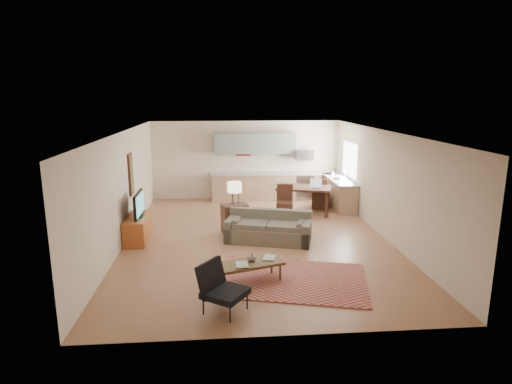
{
  "coord_description": "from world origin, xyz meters",
  "views": [
    {
      "loc": [
        -0.87,
        -10.27,
        3.55
      ],
      "look_at": [
        0.0,
        0.3,
        1.15
      ],
      "focal_mm": 30.0,
      "sensor_mm": 36.0,
      "label": 1
    }
  ],
  "objects": [
    {
      "name": "sofa",
      "position": [
        0.26,
        -0.23,
        0.38
      ],
      "size": [
        2.34,
        1.49,
        0.75
      ],
      "primitive_type": null,
      "rotation": [
        0.0,
        0.0,
        -0.27
      ],
      "color": "#5B5447",
      "rests_on": "floor"
    },
    {
      "name": "rug",
      "position": [
        0.48,
        -2.53,
        0.01
      ],
      "size": [
        3.29,
        2.64,
        0.02
      ],
      "primitive_type": "cube",
      "rotation": [
        0.0,
        0.0,
        -0.25
      ],
      "color": "maroon",
      "rests_on": "floor"
    },
    {
      "name": "triptych",
      "position": [
        -0.1,
        4.47,
        1.75
      ],
      "size": [
        1.7,
        0.04,
        0.5
      ],
      "primitive_type": null,
      "color": "beige",
      "rests_on": "room"
    },
    {
      "name": "upper_cabinets",
      "position": [
        0.3,
        4.33,
        1.95
      ],
      "size": [
        2.8,
        0.34,
        0.7
      ],
      "primitive_type": "cube",
      "color": "gray",
      "rests_on": "room"
    },
    {
      "name": "dining_chair_near",
      "position": [
        0.97,
        1.78,
        0.5
      ],
      "size": [
        0.55,
        0.57,
        1.0
      ],
      "primitive_type": null,
      "rotation": [
        0.0,
        0.0,
        -0.15
      ],
      "color": "#381F16",
      "rests_on": "floor"
    },
    {
      "name": "dining_chair_far",
      "position": [
        2.3,
        2.87,
        0.5
      ],
      "size": [
        0.65,
        0.66,
        1.01
      ],
      "primitive_type": null,
      "rotation": [
        0.0,
        0.0,
        2.71
      ],
      "color": "#381F16",
      "rests_on": "floor"
    },
    {
      "name": "wall_art_left",
      "position": [
        -3.21,
        0.9,
        1.55
      ],
      "size": [
        0.06,
        0.42,
        1.1
      ],
      "primitive_type": null,
      "color": "brown",
      "rests_on": "room"
    },
    {
      "name": "tv",
      "position": [
        -2.92,
        0.14,
        0.92
      ],
      "size": [
        0.1,
        1.02,
        0.61
      ],
      "primitive_type": null,
      "color": "black",
      "rests_on": "tv_credenza"
    },
    {
      "name": "kitchen_counter_right",
      "position": [
        2.93,
        3.0,
        0.46
      ],
      "size": [
        0.64,
        2.26,
        0.92
      ],
      "primitive_type": null,
      "color": "#A37C61",
      "rests_on": "ground"
    },
    {
      "name": "room",
      "position": [
        0.0,
        0.0,
        1.35
      ],
      "size": [
        9.0,
        9.0,
        9.0
      ],
      "color": "#936244",
      "rests_on": "ground"
    },
    {
      "name": "console_table",
      "position": [
        -0.54,
        0.58,
        0.38
      ],
      "size": [
        0.75,
        0.61,
        0.77
      ],
      "primitive_type": null,
      "rotation": [
        0.0,
        0.0,
        0.29
      ],
      "color": "#381F16",
      "rests_on": "floor"
    },
    {
      "name": "book_b",
      "position": [
        -0.07,
        -2.35,
        0.42
      ],
      "size": [
        0.39,
        0.43,
        0.02
      ],
      "primitive_type": "imported",
      "rotation": [
        0.0,
        0.0,
        -0.27
      ],
      "color": "navy",
      "rests_on": "coffee_table"
    },
    {
      "name": "laptop",
      "position": [
        1.96,
        2.22,
        0.96
      ],
      "size": [
        0.42,
        0.37,
        0.26
      ],
      "primitive_type": null,
      "rotation": [
        0.0,
        0.0,
        -0.37
      ],
      "color": "#A5A8AD",
      "rests_on": "dining_table"
    },
    {
      "name": "tv_credenza",
      "position": [
        -2.97,
        0.14,
        0.31
      ],
      "size": [
        0.51,
        1.33,
        0.61
      ],
      "primitive_type": null,
      "color": "#98491F",
      "rests_on": "floor"
    },
    {
      "name": "window_right",
      "position": [
        3.23,
        3.0,
        1.55
      ],
      "size": [
        0.02,
        1.4,
        1.05
      ],
      "primitive_type": "cube",
      "color": "white",
      "rests_on": "room"
    },
    {
      "name": "kitchen_range",
      "position": [
        2.0,
        4.18,
        0.45
      ],
      "size": [
        0.62,
        0.62,
        0.9
      ],
      "primitive_type": "cube",
      "color": "#A5A8AD",
      "rests_on": "ground"
    },
    {
      "name": "dining_table",
      "position": [
        1.64,
        2.32,
        0.41
      ],
      "size": [
        1.83,
        1.36,
        0.83
      ],
      "primitive_type": null,
      "rotation": [
        0.0,
        0.0,
        -0.28
      ],
      "color": "#381F16",
      "rests_on": "floor"
    },
    {
      "name": "coffee_table",
      "position": [
        -0.4,
        -2.57,
        0.21
      ],
      "size": [
        1.48,
        0.95,
        0.42
      ],
      "primitive_type": null,
      "rotation": [
        0.0,
        0.0,
        0.32
      ],
      "color": "#4E391D",
      "rests_on": "floor"
    },
    {
      "name": "soap_bottle",
      "position": [
        2.83,
        3.49,
        1.02
      ],
      "size": [
        0.12,
        0.12,
        0.19
      ],
      "primitive_type": "imported",
      "rotation": [
        0.0,
        0.0,
        0.17
      ],
      "color": "beige",
      "rests_on": "kitchen_counter_right"
    },
    {
      "name": "book_a",
      "position": [
        -0.64,
        -2.71,
        0.42
      ],
      "size": [
        0.27,
        0.34,
        0.03
      ],
      "primitive_type": "imported",
      "rotation": [
        0.0,
        0.0,
        0.05
      ],
      "color": "maroon",
      "rests_on": "coffee_table"
    },
    {
      "name": "kitchen_counter_back",
      "position": [
        0.9,
        4.18,
        0.46
      ],
      "size": [
        4.26,
        0.64,
        0.92
      ],
      "primitive_type": null,
      "color": "#A37C61",
      "rests_on": "ground"
    },
    {
      "name": "armchair",
      "position": [
        -0.84,
        -3.68,
        0.42
      ],
      "size": [
        1.03,
        1.03,
        0.85
      ],
      "primitive_type": null,
      "rotation": [
        0.0,
        0.0,
        0.97
      ],
      "color": "black",
      "rests_on": "floor"
    },
    {
      "name": "vase",
      "position": [
        -0.31,
        -2.48,
        0.49
      ],
      "size": [
        0.22,
        0.22,
        0.16
      ],
      "primitive_type": "imported",
      "rotation": [
        0.0,
        0.0,
        0.2
      ],
      "color": "black",
      "rests_on": "coffee_table"
    },
    {
      "name": "table_lamp",
      "position": [
        -0.54,
        0.58,
        1.07
      ],
      "size": [
        0.5,
        0.5,
        0.61
      ],
      "primitive_type": null,
      "rotation": [
        0.0,
        0.0,
        0.45
      ],
      "color": "beige",
      "rests_on": "console_table"
    },
    {
      "name": "kitchen_microwave",
      "position": [
        2.0,
        4.2,
        1.55
      ],
      "size": [
        0.62,
        0.4,
        0.35
      ],
      "primitive_type": "cube",
      "color": "#A5A8AD",
      "rests_on": "room"
    }
  ]
}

